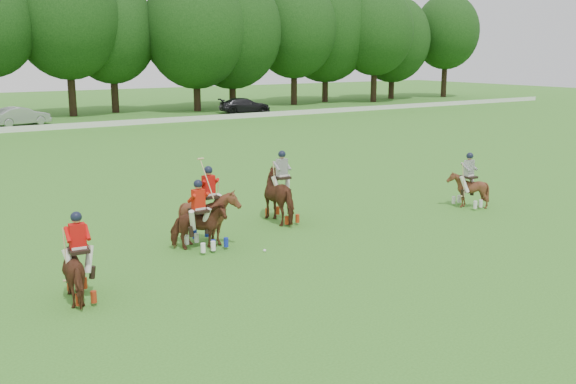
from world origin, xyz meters
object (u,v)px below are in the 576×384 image
polo_ball (265,251)px  car_right (245,105)px  polo_stripe_a (282,196)px  polo_red_b (199,226)px  polo_stripe_b (468,188)px  car_mid (21,116)px  polo_red_a (80,269)px  polo_red_c (209,217)px

polo_ball → car_right: bearing=61.9°
car_right → polo_stripe_a: bearing=167.1°
polo_stripe_a → polo_red_b: bearing=-158.8°
polo_red_b → polo_stripe_b: (10.86, -0.57, -0.01)m
car_mid → polo_red_b: polo_red_b is taller
car_right → polo_red_a: polo_red_a is taller
polo_red_b → polo_stripe_a: bearing=21.2°
polo_stripe_b → car_right: bearing=73.1°
polo_ball → polo_stripe_a: bearing=49.6°
polo_red_b → polo_ball: size_ratio=29.67×
car_mid → polo_stripe_b: size_ratio=2.17×
polo_red_c → polo_red_a: bearing=-152.4°
polo_red_a → polo_stripe_a: size_ratio=0.87×
polo_red_b → car_right: bearing=59.4°
car_right → polo_red_b: bearing=163.6°
polo_red_b → polo_ball: (1.52, -1.23, -0.70)m
polo_red_b → polo_ball: polo_red_b is taller
car_mid → polo_red_c: (-1.58, -38.04, 0.15)m
polo_red_a → polo_stripe_a: 8.66m
polo_ball → polo_red_c: bearing=125.1°
car_right → polo_red_c: polo_red_c is taller
polo_stripe_a → polo_stripe_b: size_ratio=1.18×
car_mid → polo_red_a: (-6.10, -40.41, 0.02)m
car_mid → polo_red_a: size_ratio=2.11×
polo_red_b → polo_red_c: polo_red_b is taller
polo_red_a → polo_red_b: (4.05, 2.10, -0.02)m
polo_red_c → polo_stripe_a: bearing=19.9°
car_mid → polo_red_a: polo_red_a is taller
polo_stripe_b → polo_ball: 9.39m
polo_red_b → polo_stripe_a: (3.83, 1.48, 0.18)m
car_mid → polo_stripe_a: size_ratio=1.83×
polo_red_a → polo_stripe_b: size_ratio=1.03×
car_mid → polo_ball: size_ratio=50.64×
car_mid → polo_ball: (-0.53, -39.54, -0.71)m
polo_stripe_a → polo_stripe_b: 7.32m
polo_ball → car_mid: bearing=89.2°
car_right → polo_stripe_b: 40.62m
polo_red_c → polo_ball: bearing=-54.9°
polo_red_b → polo_red_c: size_ratio=1.09×
car_right → polo_stripe_a: polo_stripe_a is taller
car_right → polo_stripe_b: bearing=177.3°
car_mid → car_right: (20.59, 0.00, -0.03)m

